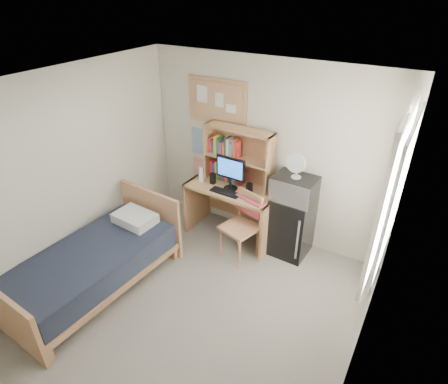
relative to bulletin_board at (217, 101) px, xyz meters
The scene contains 25 objects.
floor 2.95m from the bulletin_board, 69.48° to the right, with size 3.60×4.20×0.02m, color gray.
ceiling 2.33m from the bulletin_board, 69.48° to the right, with size 3.60×4.20×0.02m, color white.
wall_back 1.00m from the bulletin_board, ahead, with size 3.60×0.04×2.60m, color silver.
wall_left 2.40m from the bulletin_board, 116.08° to the right, with size 0.04×4.20×2.60m, color silver.
wall_right 3.37m from the bulletin_board, 38.93° to the right, with size 0.04×4.20×2.60m, color silver.
window_unit 2.70m from the bulletin_board, 19.26° to the right, with size 0.10×1.40×1.70m, color white.
curtain_left 2.83m from the bulletin_board, 27.19° to the right, with size 0.04×0.55×1.70m, color white.
curtain_right 2.57m from the bulletin_board, 10.96° to the right, with size 0.04×0.55×1.70m, color white.
bulletin_board is the anchor object (origin of this frame).
poster_wave 0.74m from the bulletin_board, behind, with size 0.30×0.01×0.42m, color #2868A2.
poster_japan 1.18m from the bulletin_board, behind, with size 0.28×0.01×0.36m, color red.
desk 1.61m from the bulletin_board, 36.65° to the right, with size 1.32×0.66×0.83m, color tan.
desk_chair 1.79m from the bulletin_board, 42.88° to the right, with size 0.48×0.48×0.97m, color tan.
mini_fridge 2.02m from the bulletin_board, 11.03° to the right, with size 0.52×0.52×0.88m, color black.
bed 2.77m from the bulletin_board, 102.68° to the right, with size 1.02×2.04×0.56m, color black.
hutch 0.83m from the bulletin_board, 22.13° to the right, with size 1.02×0.26×0.84m, color tan.
monitor 1.04m from the bulletin_board, 41.39° to the right, with size 0.44×0.03×0.47m, color black.
keyboard 1.29m from the bulletin_board, 50.34° to the right, with size 0.44×0.14×0.02m, color black.
speaker_left 1.09m from the bulletin_board, 68.92° to the right, with size 0.07×0.07×0.16m, color black.
speaker_right 1.32m from the bulletin_board, 28.43° to the right, with size 0.07×0.07×0.17m, color black.
water_bottle 1.06m from the bulletin_board, 94.48° to the right, with size 0.07×0.07×0.24m, color white.
hoodie 1.53m from the bulletin_board, 32.51° to the right, with size 0.45×0.14×0.21m, color #D35058.
microwave 1.64m from the bulletin_board, 11.85° to the right, with size 0.55×0.42×0.32m, color #B8B8BC.
desk_fan 1.49m from the bulletin_board, 11.85° to the right, with size 0.26×0.26×0.32m, color white.
pillow 1.98m from the bulletin_board, 107.04° to the right, with size 0.54×0.38×0.13m, color white.
Camera 1 is at (1.92, -2.33, 3.43)m, focal length 30.00 mm.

